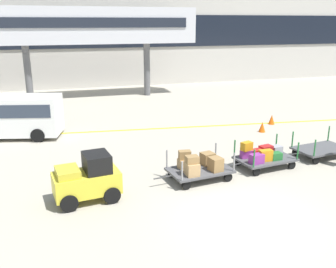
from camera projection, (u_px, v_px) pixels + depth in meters
The scene contains 11 objects.
ground_plane at pixel (245, 219), 11.14m from camera, with size 120.00×120.00×0.00m, color #A8A08E.
apron_lead_line at pixel (214, 126), 21.08m from camera, with size 20.27×0.20×0.01m, color yellow.
terminal_building at pixel (112, 36), 33.69m from camera, with size 51.32×2.51×8.83m.
jet_bridge at pixel (63, 26), 26.75m from camera, with size 18.21×3.00×6.70m.
baggage_tug at pixel (87, 179), 12.08m from camera, with size 2.22×1.46×1.58m.
baggage_cart_lead at pixel (199, 166), 13.73m from camera, with size 3.07×1.69×1.12m.
baggage_cart_middle at pixel (263, 156), 14.95m from camera, with size 3.07×1.69×1.10m.
baggage_cart_tail at pixel (321, 149), 16.16m from camera, with size 3.07×1.69×1.10m.
shuttle_van at pixel (11, 114), 18.68m from camera, with size 5.11×2.99×2.10m.
safety_cone_near at pixel (272, 120), 21.35m from camera, with size 0.36×0.36×0.55m, color #EA590F.
safety_cone_far at pixel (262, 127), 19.84m from camera, with size 0.36×0.36×0.55m, color #EA590F.
Camera 1 is at (-5.06, -8.85, 5.64)m, focal length 39.79 mm.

